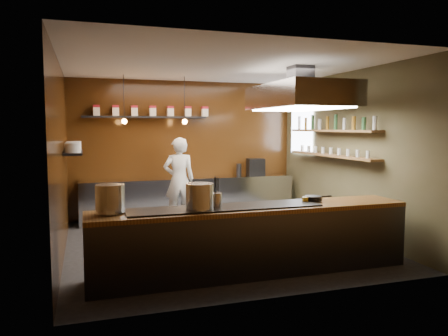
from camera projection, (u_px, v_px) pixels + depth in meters
name	position (u px, v px, depth m)	size (l,w,h in m)	color
floor	(219.00, 243.00, 7.50)	(5.00, 5.00, 0.00)	black
back_wall	(186.00, 149.00, 9.73)	(5.00, 5.00, 0.00)	#321809
left_wall	(61.00, 160.00, 6.60)	(5.00, 5.00, 0.00)	#321809
right_wall	(347.00, 153.00, 8.11)	(5.00, 5.00, 0.00)	#474428
ceiling	(219.00, 66.00, 7.22)	(5.00, 5.00, 0.00)	silver
window_pane	(302.00, 131.00, 9.67)	(1.00, 1.00, 0.00)	white
prep_counter	(190.00, 198.00, 9.51)	(4.60, 0.65, 0.90)	silver
pass_counter	(253.00, 239.00, 5.93)	(4.40, 0.72, 0.94)	#38383D
tin_shelf	(146.00, 117.00, 9.26)	(2.60, 0.26, 0.04)	black
plate_shelf	(73.00, 152.00, 7.59)	(0.30, 1.40, 0.04)	black
bottle_shelf_upper	(331.00, 131.00, 8.31)	(0.26, 2.80, 0.04)	brown
bottle_shelf_lower	(331.00, 155.00, 8.35)	(0.26, 2.80, 0.04)	brown
extractor_hood	(300.00, 96.00, 7.28)	(1.20, 2.00, 0.72)	#38383D
pendant_left	(124.00, 119.00, 8.48)	(0.10, 0.10, 0.95)	black
pendant_right	(185.00, 119.00, 8.85)	(0.10, 0.10, 0.95)	black
storage_tins	(153.00, 111.00, 9.29)	(2.43, 0.13, 0.22)	beige
plate_stacks	(73.00, 147.00, 7.58)	(0.26, 1.16, 0.16)	silver
bottles	(331.00, 123.00, 8.30)	(0.06, 2.66, 0.24)	silver
wine_glasses	(331.00, 151.00, 8.35)	(0.07, 2.37, 0.13)	silver
stockpot_large	(110.00, 198.00, 5.37)	(0.36, 0.36, 0.35)	silver
stockpot_small	(200.00, 196.00, 5.57)	(0.36, 0.36, 0.33)	silver
utensil_crock	(216.00, 200.00, 5.74)	(0.15, 0.15, 0.19)	silver
frying_pan	(313.00, 198.00, 6.26)	(0.43, 0.26, 0.06)	black
butter_jar	(305.00, 200.00, 6.19)	(0.09, 0.09, 0.08)	yellow
espresso_machine	(256.00, 167.00, 10.00)	(0.37, 0.35, 0.37)	black
chef	(179.00, 180.00, 9.07)	(0.65, 0.43, 1.78)	white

